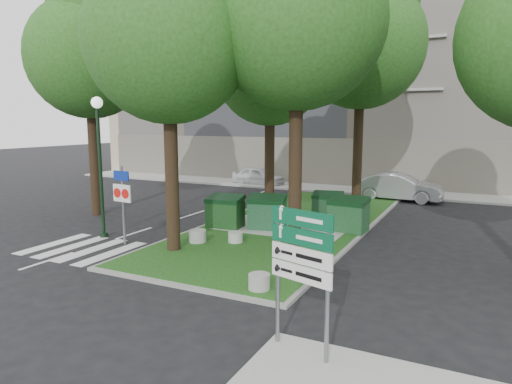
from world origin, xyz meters
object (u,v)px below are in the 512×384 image
Objects in this scene: tree_median_far at (364,32)px; directional_sign at (302,259)px; dumpster_d at (348,215)px; bollard_right at (259,281)px; tree_median_near_left at (171,23)px; traffic_sign_pole at (123,194)px; dumpster_c at (327,206)px; car_silver at (399,187)px; street_lamp at (99,150)px; dumpster_a at (225,212)px; car_white at (258,176)px; tree_median_near_right at (301,2)px; tree_median_mid at (272,59)px; bollard_mid at (235,237)px; litter_bin at (349,213)px; dumpster_b at (267,212)px; tree_street_left at (90,45)px; bollard_left at (197,236)px.

directional_sign is (2.41, -14.06, -6.43)m from tree_median_far.
bollard_right is (-0.37, -7.09, -0.45)m from dumpster_d.
traffic_sign_pole is (-2.29, 0.02, -5.52)m from tree_median_near_left.
tree_median_near_left is at bearing -123.55° from dumpster_c.
bollard_right is 15.69m from car_silver.
street_lamp is 1.95× the size of directional_sign.
dumpster_a is (-3.87, -6.01, -7.57)m from tree_median_far.
tree_median_near_right is at bearing -147.25° from car_white.
tree_median_far reaches higher than tree_median_near_right.
car_white is (-9.06, 10.63, -0.14)m from dumpster_d.
tree_median_mid is 10.42m from car_silver.
car_silver is (1.21, 4.10, -7.56)m from tree_median_far.
car_silver is at bearing 64.99° from dumpster_c.
dumpster_a is at bearing 128.79° from bollard_mid.
bollard_mid is 0.64× the size of litter_bin.
traffic_sign_pole is at bearing -145.50° from dumpster_b.
bollard_mid is at bearing 30.07° from traffic_sign_pole.
street_lamp reaches higher than car_white.
dumpster_a is 0.56× the size of directional_sign.
dumpster_b is (8.43, 0.53, -6.88)m from tree_street_left.
directional_sign reaches higher than car_silver.
bollard_mid is 0.19× the size of directional_sign.
dumpster_a is at bearing 154.07° from car_silver.
tree_median_near_left is at bearing -128.78° from bollard_mid.
tree_median_near_left is 7.06m from bollard_left.
tree_median_near_left is 10.24m from tree_median_far.
directional_sign reaches higher than dumpster_d.
tree_street_left is at bearing -158.20° from tree_median_mid.
dumpster_b reaches higher than dumpster_d.
tree_median_near_left is at bearing -122.17° from dumpster_b.
dumpster_b is 10.18m from car_silver.
directional_sign is (8.40, -4.58, 0.10)m from traffic_sign_pole.
dumpster_a is at bearing 64.56° from traffic_sign_pole.
traffic_sign_pole reaches higher than car_white.
directional_sign is at bearing -36.72° from tree_median_near_left.
bollard_left is (0.27, -2.41, -0.41)m from dumpster_a.
directional_sign reaches higher than dumpster_a.
tree_median_far is (3.20, 3.00, 1.34)m from tree_median_mid.
car_white is at bearing 113.02° from bollard_mid.
tree_median_near_right is 7.47× the size of dumpster_d.
bollard_left is 0.75× the size of litter_bin.
bollard_mid is (1.49, -1.85, -0.45)m from dumpster_a.
tree_median_far is at bearing 97.04° from litter_bin.
tree_street_left reaches higher than tree_median_mid.
dumpster_d is at bearing -20.55° from tree_median_mid.
bollard_mid is 15.25m from car_white.
car_silver is at bearing 110.49° from directional_sign.
car_silver is (4.81, 12.53, 0.42)m from bollard_left.
traffic_sign_pole is (-2.79, -6.47, -5.19)m from tree_median_mid.
tree_median_mid is 0.84× the size of tree_median_far.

